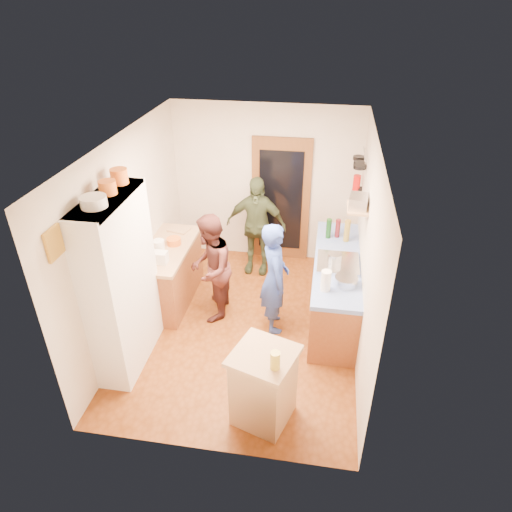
% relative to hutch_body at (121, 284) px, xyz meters
% --- Properties ---
extents(floor, '(3.00, 4.00, 0.02)m').
position_rel_hutch_body_xyz_m(floor, '(1.30, 0.80, -1.11)').
color(floor, brown).
rests_on(floor, ground).
extents(ceiling, '(3.00, 4.00, 0.02)m').
position_rel_hutch_body_xyz_m(ceiling, '(1.30, 0.80, 1.51)').
color(ceiling, silver).
rests_on(ceiling, ground).
extents(wall_back, '(3.00, 0.02, 2.60)m').
position_rel_hutch_body_xyz_m(wall_back, '(1.30, 2.81, 0.20)').
color(wall_back, beige).
rests_on(wall_back, ground).
extents(wall_front, '(3.00, 0.02, 2.60)m').
position_rel_hutch_body_xyz_m(wall_front, '(1.30, -1.21, 0.20)').
color(wall_front, beige).
rests_on(wall_front, ground).
extents(wall_left, '(0.02, 4.00, 2.60)m').
position_rel_hutch_body_xyz_m(wall_left, '(-0.21, 0.80, 0.20)').
color(wall_left, beige).
rests_on(wall_left, ground).
extents(wall_right, '(0.02, 4.00, 2.60)m').
position_rel_hutch_body_xyz_m(wall_right, '(2.81, 0.80, 0.20)').
color(wall_right, beige).
rests_on(wall_right, ground).
extents(door_frame, '(0.95, 0.06, 2.10)m').
position_rel_hutch_body_xyz_m(door_frame, '(1.55, 2.77, -0.05)').
color(door_frame, brown).
rests_on(door_frame, ground).
extents(door_glass, '(0.70, 0.02, 1.70)m').
position_rel_hutch_body_xyz_m(door_glass, '(1.55, 2.74, -0.05)').
color(door_glass, black).
rests_on(door_glass, door_frame).
extents(hutch_body, '(0.40, 1.20, 2.20)m').
position_rel_hutch_body_xyz_m(hutch_body, '(0.00, 0.00, 0.00)').
color(hutch_body, white).
rests_on(hutch_body, ground).
extents(hutch_top_shelf, '(0.40, 1.14, 0.04)m').
position_rel_hutch_body_xyz_m(hutch_top_shelf, '(0.00, 0.00, 1.08)').
color(hutch_top_shelf, white).
rests_on(hutch_top_shelf, hutch_body).
extents(plate_stack, '(0.26, 0.26, 0.11)m').
position_rel_hutch_body_xyz_m(plate_stack, '(0.00, -0.24, 1.15)').
color(plate_stack, white).
rests_on(plate_stack, hutch_top_shelf).
extents(orange_pot_a, '(0.18, 0.18, 0.15)m').
position_rel_hutch_body_xyz_m(orange_pot_a, '(0.00, 0.08, 1.17)').
color(orange_pot_a, orange).
rests_on(orange_pot_a, hutch_top_shelf).
extents(orange_pot_b, '(0.19, 0.19, 0.17)m').
position_rel_hutch_body_xyz_m(orange_pot_b, '(0.00, 0.38, 1.18)').
color(orange_pot_b, orange).
rests_on(orange_pot_b, hutch_top_shelf).
extents(left_counter_base, '(0.60, 1.40, 0.85)m').
position_rel_hutch_body_xyz_m(left_counter_base, '(0.10, 1.25, -0.68)').
color(left_counter_base, brown).
rests_on(left_counter_base, ground).
extents(left_counter_top, '(0.64, 1.44, 0.05)m').
position_rel_hutch_body_xyz_m(left_counter_top, '(0.10, 1.25, -0.23)').
color(left_counter_top, tan).
rests_on(left_counter_top, left_counter_base).
extents(toaster, '(0.21, 0.14, 0.16)m').
position_rel_hutch_body_xyz_m(toaster, '(0.15, 0.84, -0.12)').
color(toaster, white).
rests_on(toaster, left_counter_top).
extents(kettle, '(0.17, 0.17, 0.18)m').
position_rel_hutch_body_xyz_m(kettle, '(0.05, 1.10, -0.11)').
color(kettle, white).
rests_on(kettle, left_counter_top).
extents(orange_bowl, '(0.24, 0.24, 0.09)m').
position_rel_hutch_body_xyz_m(orange_bowl, '(0.18, 1.36, -0.15)').
color(orange_bowl, orange).
rests_on(orange_bowl, left_counter_top).
extents(chopping_board, '(0.34, 0.28, 0.02)m').
position_rel_hutch_body_xyz_m(chopping_board, '(0.12, 1.77, -0.19)').
color(chopping_board, tan).
rests_on(chopping_board, left_counter_top).
extents(right_counter_base, '(0.60, 2.20, 0.84)m').
position_rel_hutch_body_xyz_m(right_counter_base, '(2.50, 1.30, -0.68)').
color(right_counter_base, brown).
rests_on(right_counter_base, ground).
extents(right_counter_top, '(0.62, 2.22, 0.06)m').
position_rel_hutch_body_xyz_m(right_counter_top, '(2.50, 1.30, -0.23)').
color(right_counter_top, '#0335BB').
rests_on(right_counter_top, right_counter_base).
extents(hob, '(0.55, 0.58, 0.04)m').
position_rel_hutch_body_xyz_m(hob, '(2.50, 1.18, -0.18)').
color(hob, silver).
rests_on(hob, right_counter_top).
extents(pot_on_hob, '(0.18, 0.18, 0.12)m').
position_rel_hutch_body_xyz_m(pot_on_hob, '(2.45, 1.17, -0.10)').
color(pot_on_hob, silver).
rests_on(pot_on_hob, hob).
extents(bottle_a, '(0.09, 0.09, 0.30)m').
position_rel_hutch_body_xyz_m(bottle_a, '(2.35, 1.91, -0.05)').
color(bottle_a, '#143F14').
rests_on(bottle_a, right_counter_top).
extents(bottle_b, '(0.07, 0.07, 0.28)m').
position_rel_hutch_body_xyz_m(bottle_b, '(2.48, 1.95, -0.06)').
color(bottle_b, '#591419').
rests_on(bottle_b, right_counter_top).
extents(bottle_c, '(0.09, 0.09, 0.33)m').
position_rel_hutch_body_xyz_m(bottle_c, '(2.61, 1.85, -0.04)').
color(bottle_c, olive).
rests_on(bottle_c, right_counter_top).
extents(paper_towel, '(0.15, 0.15, 0.27)m').
position_rel_hutch_body_xyz_m(paper_towel, '(2.35, 0.56, -0.07)').
color(paper_towel, white).
rests_on(paper_towel, right_counter_top).
extents(mixing_bowl, '(0.30, 0.30, 0.11)m').
position_rel_hutch_body_xyz_m(mixing_bowl, '(2.60, 0.71, -0.15)').
color(mixing_bowl, silver).
rests_on(mixing_bowl, right_counter_top).
extents(island_base, '(0.69, 0.69, 0.86)m').
position_rel_hutch_body_xyz_m(island_base, '(1.78, -0.68, -0.67)').
color(island_base, tan).
rests_on(island_base, ground).
extents(island_top, '(0.78, 0.78, 0.05)m').
position_rel_hutch_body_xyz_m(island_top, '(1.78, -0.68, -0.22)').
color(island_top, tan).
rests_on(island_top, island_base).
extents(cutting_board, '(0.42, 0.38, 0.02)m').
position_rel_hutch_body_xyz_m(cutting_board, '(1.75, -0.62, -0.21)').
color(cutting_board, white).
rests_on(cutting_board, island_top).
extents(oil_jar, '(0.12, 0.12, 0.20)m').
position_rel_hutch_body_xyz_m(oil_jar, '(1.91, -0.85, -0.09)').
color(oil_jar, '#AD9E2D').
rests_on(oil_jar, island_top).
extents(pan_rail, '(0.02, 0.65, 0.02)m').
position_rel_hutch_body_xyz_m(pan_rail, '(2.76, 2.33, 0.95)').
color(pan_rail, silver).
rests_on(pan_rail, wall_right).
extents(pan_hang_a, '(0.18, 0.18, 0.05)m').
position_rel_hutch_body_xyz_m(pan_hang_a, '(2.70, 2.15, 0.82)').
color(pan_hang_a, black).
rests_on(pan_hang_a, pan_rail).
extents(pan_hang_b, '(0.16, 0.16, 0.05)m').
position_rel_hutch_body_xyz_m(pan_hang_b, '(2.70, 2.35, 0.80)').
color(pan_hang_b, black).
rests_on(pan_hang_b, pan_rail).
extents(pan_hang_c, '(0.17, 0.17, 0.05)m').
position_rel_hutch_body_xyz_m(pan_hang_c, '(2.70, 2.55, 0.81)').
color(pan_hang_c, black).
rests_on(pan_hang_c, pan_rail).
extents(wall_shelf, '(0.26, 0.42, 0.03)m').
position_rel_hutch_body_xyz_m(wall_shelf, '(2.67, 1.25, 0.60)').
color(wall_shelf, tan).
rests_on(wall_shelf, wall_right).
extents(radio, '(0.25, 0.32, 0.15)m').
position_rel_hutch_body_xyz_m(radio, '(2.67, 1.25, 0.69)').
color(radio, silver).
rests_on(radio, wall_shelf).
extents(ext_bracket, '(0.06, 0.10, 0.04)m').
position_rel_hutch_body_xyz_m(ext_bracket, '(2.77, 2.50, 0.35)').
color(ext_bracket, black).
rests_on(ext_bracket, wall_right).
extents(fire_extinguisher, '(0.11, 0.11, 0.32)m').
position_rel_hutch_body_xyz_m(fire_extinguisher, '(2.71, 2.50, 0.40)').
color(fire_extinguisher, red).
rests_on(fire_extinguisher, wall_right).
extents(picture_frame, '(0.03, 0.25, 0.30)m').
position_rel_hutch_body_xyz_m(picture_frame, '(-0.18, -0.75, 0.95)').
color(picture_frame, gold).
rests_on(picture_frame, wall_left).
extents(person_hob, '(0.52, 0.66, 1.58)m').
position_rel_hutch_body_xyz_m(person_hob, '(1.73, 0.86, -0.31)').
color(person_hob, '#2C45A2').
rests_on(person_hob, ground).
extents(person_left, '(0.64, 0.80, 1.56)m').
position_rel_hutch_body_xyz_m(person_left, '(0.82, 1.03, -0.32)').
color(person_left, '#4C2320').
rests_on(person_left, ground).
extents(person_back, '(0.97, 0.44, 1.63)m').
position_rel_hutch_body_xyz_m(person_back, '(1.23, 2.27, -0.29)').
color(person_back, '#364127').
rests_on(person_back, ground).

